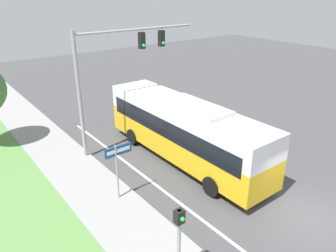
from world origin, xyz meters
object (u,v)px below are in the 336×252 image
(signal_gantry, at_px, (116,63))
(pedestrian_signal, at_px, (179,234))
(street_sign, at_px, (118,162))
(bus, at_px, (184,128))

(signal_gantry, height_order, pedestrian_signal, signal_gantry)
(pedestrian_signal, height_order, street_sign, pedestrian_signal)
(pedestrian_signal, xyz_separation_m, street_sign, (0.76, 5.05, -0.02))
(pedestrian_signal, relative_size, street_sign, 1.04)
(signal_gantry, distance_m, pedestrian_signal, 10.71)
(bus, relative_size, street_sign, 4.01)
(signal_gantry, relative_size, street_sign, 2.79)
(bus, height_order, pedestrian_signal, bus)
(street_sign, bearing_deg, bus, 12.70)
(bus, height_order, street_sign, bus)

